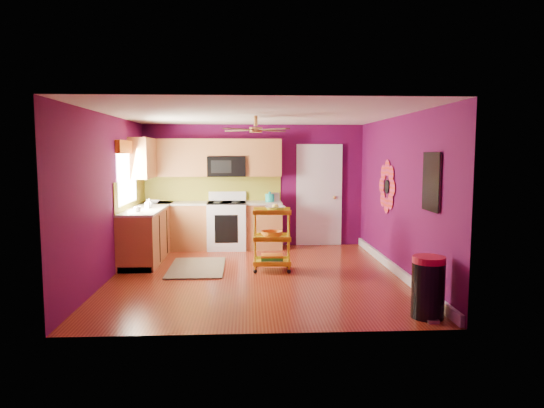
{
  "coord_description": "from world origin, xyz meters",
  "views": [
    {
      "loc": [
        -0.14,
        -7.49,
        1.92
      ],
      "look_at": [
        0.27,
        0.4,
        1.09
      ],
      "focal_mm": 32.0,
      "sensor_mm": 36.0,
      "label": 1
    }
  ],
  "objects": [
    {
      "name": "ceiling_fan",
      "position": [
        0.0,
        0.2,
        2.29
      ],
      "size": [
        1.01,
        1.01,
        0.26
      ],
      "color": "#BF8C3F",
      "rests_on": "ground"
    },
    {
      "name": "right_wall_art",
      "position": [
        2.23,
        -0.34,
        1.44
      ],
      "size": [
        0.04,
        2.74,
        1.04
      ],
      "color": "black",
      "rests_on": "ground"
    },
    {
      "name": "panel_door",
      "position": [
        1.35,
        2.47,
        1.02
      ],
      "size": [
        0.95,
        0.11,
        2.15
      ],
      "color": "white",
      "rests_on": "ground"
    },
    {
      "name": "teal_kettle",
      "position": [
        0.31,
        2.21,
        1.02
      ],
      "size": [
        0.18,
        0.18,
        0.21
      ],
      "color": "#16AA9A",
      "rests_on": "lower_cabinets"
    },
    {
      "name": "upper_cabinetry",
      "position": [
        -1.24,
        2.17,
        1.8
      ],
      "size": [
        2.8,
        2.3,
        1.26
      ],
      "color": "brown",
      "rests_on": "ground"
    },
    {
      "name": "counter_cup",
      "position": [
        -1.97,
        0.62,
        0.99
      ],
      "size": [
        0.12,
        0.12,
        0.09
      ],
      "primitive_type": "imported",
      "color": "white",
      "rests_on": "lower_cabinets"
    },
    {
      "name": "soap_bottle_b",
      "position": [
        -1.91,
        1.28,
        1.02
      ],
      "size": [
        0.13,
        0.13,
        0.16
      ],
      "primitive_type": "imported",
      "color": "white",
      "rests_on": "lower_cabinets"
    },
    {
      "name": "shag_rug",
      "position": [
        -0.99,
        0.5,
        0.01
      ],
      "size": [
        0.91,
        1.48,
        0.02
      ],
      "primitive_type": "cube",
      "rotation": [
        0.0,
        0.0,
        0.01
      ],
      "color": "black",
      "rests_on": "ground"
    },
    {
      "name": "left_window",
      "position": [
        -2.22,
        1.05,
        1.74
      ],
      "size": [
        0.08,
        1.35,
        1.08
      ],
      "color": "white",
      "rests_on": "ground"
    },
    {
      "name": "lower_cabinets",
      "position": [
        -1.35,
        1.82,
        0.43
      ],
      "size": [
        2.81,
        2.31,
        0.94
      ],
      "color": "brown",
      "rests_on": "ground"
    },
    {
      "name": "room_envelope",
      "position": [
        0.03,
        0.0,
        1.63
      ],
      "size": [
        4.54,
        5.04,
        2.52
      ],
      "color": "#55093F",
      "rests_on": "ground"
    },
    {
      "name": "rolling_cart",
      "position": [
        0.27,
        0.27,
        0.57
      ],
      "size": [
        0.63,
        0.47,
        1.1
      ],
      "color": "yellow",
      "rests_on": "ground"
    },
    {
      "name": "counter_dish",
      "position": [
        -1.97,
        2.05,
        0.97
      ],
      "size": [
        0.25,
        0.25,
        0.06
      ],
      "primitive_type": "imported",
      "color": "white",
      "rests_on": "lower_cabinets"
    },
    {
      "name": "soap_bottle_a",
      "position": [
        -1.9,
        1.07,
        1.03
      ],
      "size": [
        0.08,
        0.08,
        0.17
      ],
      "primitive_type": "imported",
      "color": "#EA3F72",
      "rests_on": "lower_cabinets"
    },
    {
      "name": "electric_range",
      "position": [
        -0.55,
        2.17,
        0.48
      ],
      "size": [
        0.76,
        0.66,
        1.13
      ],
      "color": "white",
      "rests_on": "ground"
    },
    {
      "name": "toaster",
      "position": [
        0.4,
        2.26,
        1.03
      ],
      "size": [
        0.22,
        0.15,
        0.18
      ],
      "primitive_type": "cube",
      "color": "beige",
      "rests_on": "lower_cabinets"
    },
    {
      "name": "ground",
      "position": [
        0.0,
        0.0,
        0.0
      ],
      "size": [
        5.0,
        5.0,
        0.0
      ],
      "primitive_type": "plane",
      "color": "maroon",
      "rests_on": "ground"
    },
    {
      "name": "trash_can",
      "position": [
        1.96,
        -2.09,
        0.36
      ],
      "size": [
        0.39,
        0.42,
        0.73
      ],
      "color": "black",
      "rests_on": "ground"
    }
  ]
}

